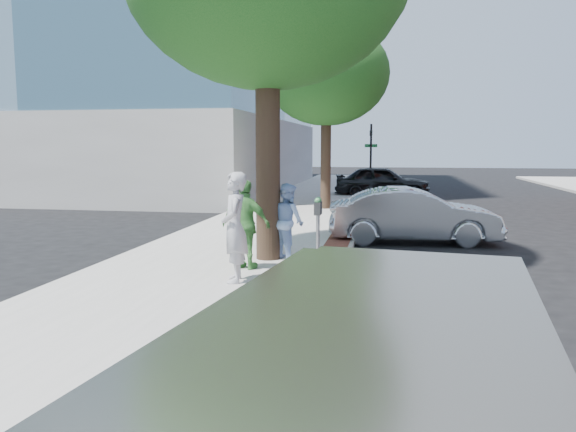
% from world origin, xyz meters
% --- Properties ---
extents(ground, '(120.00, 120.00, 0.00)m').
position_xyz_m(ground, '(0.00, 0.00, 0.00)').
color(ground, black).
rests_on(ground, ground).
extents(sidewalk, '(5.00, 60.00, 0.15)m').
position_xyz_m(sidewalk, '(-1.50, 8.00, 0.07)').
color(sidewalk, '#9E9991').
rests_on(sidewalk, ground).
extents(brick_strip, '(0.60, 60.00, 0.01)m').
position_xyz_m(brick_strip, '(0.70, 8.00, 0.15)').
color(brick_strip, brown).
rests_on(brick_strip, sidewalk).
extents(curb, '(0.10, 60.00, 0.15)m').
position_xyz_m(curb, '(1.05, 8.00, 0.07)').
color(curb, gray).
rests_on(curb, ground).
extents(office_base, '(18.20, 22.20, 4.00)m').
position_xyz_m(office_base, '(-13.00, 22.00, 2.00)').
color(office_base, gray).
rests_on(office_base, ground).
extents(signal_near, '(0.70, 0.15, 3.80)m').
position_xyz_m(signal_near, '(0.90, 22.00, 2.25)').
color(signal_near, black).
rests_on(signal_near, ground).
extents(tree_far, '(4.80, 4.80, 7.14)m').
position_xyz_m(tree_far, '(-0.50, 12.00, 5.30)').
color(tree_far, black).
rests_on(tree_far, sidewalk).
extents(parking_meter, '(0.12, 0.32, 1.47)m').
position_xyz_m(parking_meter, '(0.65, 0.56, 1.21)').
color(parking_meter, gray).
rests_on(parking_meter, sidewalk).
extents(person_gray, '(0.64, 0.81, 1.98)m').
position_xyz_m(person_gray, '(-0.74, -0.26, 1.14)').
color(person_gray, '#9E9FA3').
rests_on(person_gray, sidewalk).
extents(person_officer, '(1.00, 1.01, 1.64)m').
position_xyz_m(person_officer, '(-0.18, 1.99, 0.97)').
color(person_officer, '#9CBEF1').
rests_on(person_officer, sidewalk).
extents(person_green, '(1.11, 0.67, 1.78)m').
position_xyz_m(person_green, '(-0.82, 0.81, 1.04)').
color(person_green, '#478D40').
rests_on(person_green, sidewalk).
extents(sedan_silver, '(4.59, 1.93, 1.47)m').
position_xyz_m(sedan_silver, '(2.61, 5.38, 0.74)').
color(sedan_silver, '#AEB1B6').
rests_on(sedan_silver, ground).
extents(bg_car, '(4.71, 1.91, 1.60)m').
position_xyz_m(bg_car, '(1.60, 18.85, 0.80)').
color(bg_car, black).
rests_on(bg_car, ground).
extents(van, '(2.41, 4.95, 1.76)m').
position_xyz_m(van, '(1.94, -6.67, 0.96)').
color(van, gray).
rests_on(van, ground).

